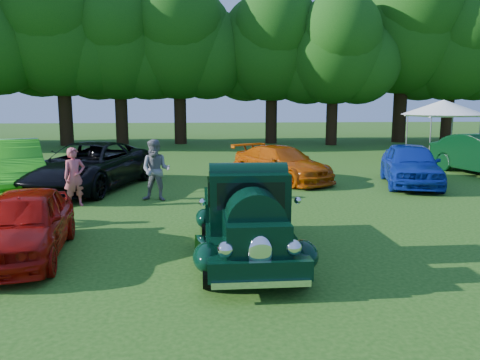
{
  "coord_description": "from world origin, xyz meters",
  "views": [
    {
      "loc": [
        0.22,
        -8.61,
        2.91
      ],
      "look_at": [
        1.15,
        2.21,
        1.1
      ],
      "focal_mm": 35.0,
      "sensor_mm": 36.0,
      "label": 1
    }
  ],
  "objects": [
    {
      "name": "canopy_tent",
      "position": [
        12.43,
        14.17,
        2.64
      ],
      "size": [
        4.12,
        4.12,
        3.04
      ],
      "rotation": [
        0.0,
        0.0,
        0.02
      ],
      "color": "white",
      "rests_on": "ground"
    },
    {
      "name": "back_car_lime",
      "position": [
        -6.03,
        7.43,
        0.83
      ],
      "size": [
        3.59,
        5.36,
        1.67
      ],
      "primitive_type": "imported",
      "rotation": [
        0.0,
        0.0,
        0.4
      ],
      "color": "green",
      "rests_on": "ground"
    },
    {
      "name": "hero_pickup",
      "position": [
        1.08,
        -0.11,
        0.73
      ],
      "size": [
        2.0,
        4.29,
        1.68
      ],
      "color": "black",
      "rests_on": "ground"
    },
    {
      "name": "spectator_pink",
      "position": [
        -3.31,
        4.69,
        0.83
      ],
      "size": [
        0.73,
        0.66,
        1.67
      ],
      "primitive_type": "imported",
      "rotation": [
        0.0,
        0.0,
        0.57
      ],
      "color": "#C9525C",
      "rests_on": "ground"
    },
    {
      "name": "back_car_orange",
      "position": [
        3.24,
        8.43,
        0.65
      ],
      "size": [
        3.86,
        4.77,
        1.3
      ],
      "primitive_type": "imported",
      "rotation": [
        0.0,
        0.0,
        0.54
      ],
      "color": "#BC4A06",
      "rests_on": "ground"
    },
    {
      "name": "back_car_black",
      "position": [
        -3.54,
        7.35,
        0.79
      ],
      "size": [
        4.1,
        6.18,
        1.58
      ],
      "primitive_type": "imported",
      "rotation": [
        0.0,
        0.0,
        -0.28
      ],
      "color": "black",
      "rests_on": "ground"
    },
    {
      "name": "ground",
      "position": [
        0.0,
        0.0,
        0.0
      ],
      "size": [
        120.0,
        120.0,
        0.0
      ],
      "primitive_type": "plane",
      "color": "#1F4F12",
      "rests_on": "ground"
    },
    {
      "name": "spectator_grey",
      "position": [
        -1.1,
        5.29,
        0.92
      ],
      "size": [
        1.0,
        0.85,
        1.83
      ],
      "primitive_type": "imported",
      "rotation": [
        0.0,
        0.0,
        -0.19
      ],
      "color": "slate",
      "rests_on": "ground"
    },
    {
      "name": "back_car_blue",
      "position": [
        7.63,
        7.2,
        0.75
      ],
      "size": [
        2.9,
        4.71,
        1.5
      ],
      "primitive_type": "imported",
      "rotation": [
        0.0,
        0.0,
        -0.28
      ],
      "color": "#0D2797",
      "rests_on": "ground"
    },
    {
      "name": "red_convertible",
      "position": [
        -3.13,
        0.27,
        0.65
      ],
      "size": [
        1.97,
        3.94,
        1.29
      ],
      "primitive_type": "imported",
      "rotation": [
        0.0,
        0.0,
        0.12
      ],
      "color": "#A20C06",
      "rests_on": "ground"
    },
    {
      "name": "tree_line",
      "position": [
        0.18,
        24.17,
        7.18
      ],
      "size": [
        65.14,
        10.47,
        12.5
      ],
      "color": "#311F10",
      "rests_on": "ground"
    }
  ]
}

